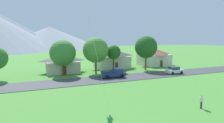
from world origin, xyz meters
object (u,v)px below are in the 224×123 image
Objects in this scene: house_leftmost at (62,63)px; tree_left_of_center at (63,53)px; pickup_truck_navy_west_side at (114,73)px; watcher_person at (201,102)px; tree_near_right at (146,47)px; tree_center at (96,50)px; house_rightmost at (112,58)px; parked_car_white_mid_west at (174,70)px; house_right_center at (154,56)px; tree_near_left at (114,52)px.

tree_left_of_center reaches higher than house_leftmost.
watcher_person is at bearing -81.80° from pickup_truck_navy_west_side.
tree_near_right reaches higher than house_leftmost.
tree_center is 7.94m from pickup_truck_navy_west_side.
house_rightmost is 18.02m from parked_car_white_mid_west.
pickup_truck_navy_west_side is (-4.79, -12.99, -1.73)m from house_rightmost.
watcher_person is at bearing -116.16° from house_right_center.
tree_left_of_center is 4.91× the size of watcher_person.
tree_near_left is (-16.18, -5.26, 2.13)m from house_right_center.
tree_center reaches higher than tree_left_of_center.
watcher_person is (2.95, -20.47, -0.18)m from pickup_truck_navy_west_side.
house_right_center is at bearing 42.59° from tree_near_right.
house_right_center is 14.46m from house_rightmost.
house_leftmost is 1.60× the size of pickup_truck_navy_west_side.
tree_left_of_center is 12.76m from pickup_truck_navy_west_side.
house_rightmost is at bearing 86.84° from watcher_person.
tree_left_of_center is 21.77m from tree_near_right.
tree_center is at bearing 110.02° from pickup_truck_navy_west_side.
pickup_truck_navy_west_side is at bearing -50.47° from house_leftmost.
tree_near_right is (-7.32, -6.73, 3.40)m from house_right_center.
house_right_center is 0.90× the size of house_rightmost.
tree_near_right is (7.14, -7.00, 3.44)m from house_rightmost.
tree_center is 2.10× the size of parked_car_white_mid_west.
tree_center reaches higher than house_leftmost.
tree_near_left is 5.52m from tree_center.
house_right_center is at bearing -1.10° from house_rightmost.
tree_near_left is 9.07m from tree_near_right.
house_leftmost is 28.01m from parked_car_white_mid_west.
house_rightmost is at bearing 178.90° from house_right_center.
house_rightmost reaches higher than house_leftmost.
house_rightmost is 1.12× the size of tree_center.
tree_left_of_center is at bearing 172.26° from tree_center.
house_rightmost is 33.57m from watcher_person.
tree_left_of_center is (-14.58, -5.94, 2.43)m from house_rightmost.
tree_near_right is 28.45m from watcher_person.
tree_near_left is 4.10× the size of watcher_person.
tree_near_left is 0.78× the size of tree_center.
tree_near_left is 15.70m from parked_car_white_mid_west.
tree_near_right is 9.83m from parked_car_white_mid_west.
tree_left_of_center is at bearing -93.96° from house_leftmost.
house_leftmost is at bearing 129.53° from pickup_truck_navy_west_side.
house_rightmost is at bearing 135.55° from tree_near_right.
pickup_truck_navy_west_side is (-11.93, -5.99, -5.17)m from tree_near_right.
house_rightmost is 15.93m from tree_left_of_center.
watcher_person is (-0.12, -27.93, -4.08)m from tree_near_left.
watcher_person is at bearing -65.17° from tree_left_of_center.
house_leftmost is 28.76m from house_right_center.
tree_center is 14.13m from tree_near_right.
tree_left_of_center is 1.56× the size of pickup_truck_navy_west_side.
tree_near_left reaches higher than house_right_center.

